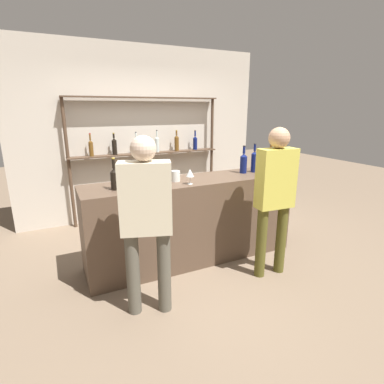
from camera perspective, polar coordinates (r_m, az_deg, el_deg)
name	(u,v)px	position (r m, az deg, el deg)	size (l,w,h in m)	color
ground_plane	(192,258)	(3.88, 0.00, -12.38)	(16.00, 16.00, 0.00)	#7A6651
bar_counter	(192,220)	(3.67, 0.00, -5.36)	(2.55, 0.61, 1.02)	brown
back_wall	(143,134)	(5.22, -9.25, 10.86)	(4.15, 0.12, 2.80)	beige
back_shelf	(147,139)	(5.05, -8.56, 9.86)	(2.51, 0.18, 1.99)	#4C3828
counter_bottle_0	(115,178)	(3.15, -14.54, 2.58)	(0.08, 0.08, 0.33)	black
counter_bottle_1	(254,161)	(3.98, 11.75, 5.81)	(0.08, 0.08, 0.37)	#0F1956
counter_bottle_2	(243,163)	(3.90, 9.78, 5.54)	(0.09, 0.09, 0.35)	#0F1956
counter_bottle_3	(270,160)	(4.14, 14.64, 5.84)	(0.08, 0.08, 0.35)	brown
wine_glass	(190,173)	(3.27, -0.39, 3.63)	(0.09, 0.09, 0.17)	silver
cork_jar	(176,176)	(3.42, -3.15, 3.05)	(0.10, 0.10, 0.12)	silver
customer_right	(275,191)	(3.30, 15.54, 0.14)	(0.42, 0.22, 1.64)	brown
customer_left	(146,215)	(2.59, -8.73, -4.28)	(0.47, 0.32, 1.62)	#575347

